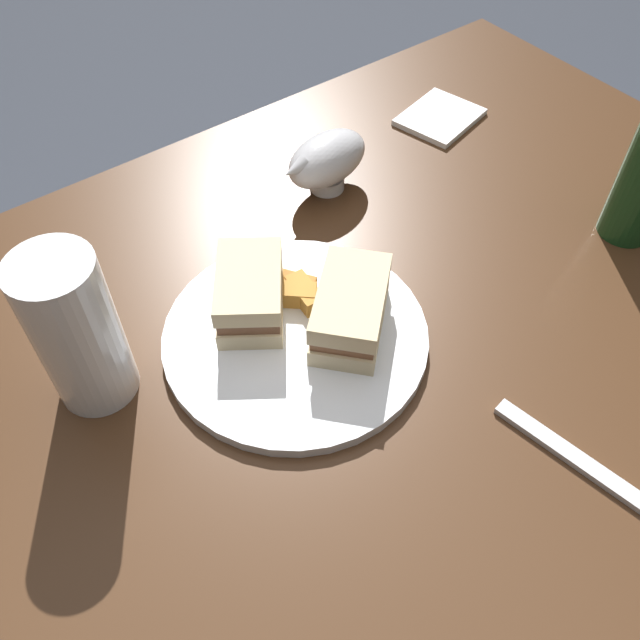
{
  "coord_description": "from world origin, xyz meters",
  "views": [
    {
      "loc": [
        -0.28,
        -0.33,
        1.24
      ],
      "look_at": [
        -0.02,
        0.01,
        0.73
      ],
      "focal_mm": 37.1,
      "sensor_mm": 36.0,
      "label": 1
    }
  ],
  "objects_px": {
    "sandwich_half_right": "(250,293)",
    "pint_glass": "(80,340)",
    "plate": "(296,336)",
    "sandwich_half_left": "(349,307)",
    "fork": "(584,464)",
    "gravy_boat": "(326,159)",
    "napkin": "(440,117)"
  },
  "relations": [
    {
      "from": "gravy_boat",
      "to": "napkin",
      "type": "bearing_deg",
      "value": 6.34
    },
    {
      "from": "napkin",
      "to": "fork",
      "type": "bearing_deg",
      "value": -119.89
    },
    {
      "from": "sandwich_half_left",
      "to": "pint_glass",
      "type": "bearing_deg",
      "value": 158.3
    },
    {
      "from": "pint_glass",
      "to": "gravy_boat",
      "type": "relative_size",
      "value": 1.27
    },
    {
      "from": "sandwich_half_left",
      "to": "sandwich_half_right",
      "type": "height_order",
      "value": "same"
    },
    {
      "from": "sandwich_half_right",
      "to": "napkin",
      "type": "relative_size",
      "value": 1.12
    },
    {
      "from": "napkin",
      "to": "fork",
      "type": "distance_m",
      "value": 0.55
    },
    {
      "from": "pint_glass",
      "to": "fork",
      "type": "height_order",
      "value": "pint_glass"
    },
    {
      "from": "sandwich_half_right",
      "to": "pint_glass",
      "type": "distance_m",
      "value": 0.17
    },
    {
      "from": "pint_glass",
      "to": "sandwich_half_left",
      "type": "bearing_deg",
      "value": -21.7
    },
    {
      "from": "pint_glass",
      "to": "napkin",
      "type": "relative_size",
      "value": 1.52
    },
    {
      "from": "pint_glass",
      "to": "gravy_boat",
      "type": "distance_m",
      "value": 0.38
    },
    {
      "from": "plate",
      "to": "gravy_boat",
      "type": "bearing_deg",
      "value": 45.49
    },
    {
      "from": "pint_glass",
      "to": "fork",
      "type": "distance_m",
      "value": 0.47
    },
    {
      "from": "plate",
      "to": "fork",
      "type": "bearing_deg",
      "value": -65.7
    },
    {
      "from": "sandwich_half_right",
      "to": "fork",
      "type": "bearing_deg",
      "value": -66.26
    },
    {
      "from": "sandwich_half_left",
      "to": "sandwich_half_right",
      "type": "xyz_separation_m",
      "value": [
        -0.07,
        0.08,
        -0.0
      ]
    },
    {
      "from": "gravy_boat",
      "to": "plate",
      "type": "bearing_deg",
      "value": -134.51
    },
    {
      "from": "plate",
      "to": "sandwich_half_left",
      "type": "relative_size",
      "value": 2.11
    },
    {
      "from": "sandwich_half_right",
      "to": "napkin",
      "type": "height_order",
      "value": "sandwich_half_right"
    },
    {
      "from": "sandwich_half_left",
      "to": "gravy_boat",
      "type": "relative_size",
      "value": 0.99
    },
    {
      "from": "gravy_boat",
      "to": "pint_glass",
      "type": "bearing_deg",
      "value": -163.35
    },
    {
      "from": "sandwich_half_right",
      "to": "gravy_boat",
      "type": "relative_size",
      "value": 0.94
    },
    {
      "from": "plate",
      "to": "pint_glass",
      "type": "xyz_separation_m",
      "value": [
        -0.19,
        0.07,
        0.07
      ]
    },
    {
      "from": "gravy_boat",
      "to": "fork",
      "type": "bearing_deg",
      "value": -96.47
    },
    {
      "from": "napkin",
      "to": "sandwich_half_left",
      "type": "bearing_deg",
      "value": -146.86
    },
    {
      "from": "plate",
      "to": "sandwich_half_left",
      "type": "distance_m",
      "value": 0.06
    },
    {
      "from": "fork",
      "to": "gravy_boat",
      "type": "bearing_deg",
      "value": 163.67
    },
    {
      "from": "sandwich_half_left",
      "to": "sandwich_half_right",
      "type": "distance_m",
      "value": 0.1
    },
    {
      "from": "pint_glass",
      "to": "gravy_boat",
      "type": "xyz_separation_m",
      "value": [
        0.36,
        0.11,
        -0.03
      ]
    },
    {
      "from": "pint_glass",
      "to": "plate",
      "type": "bearing_deg",
      "value": -20.35
    },
    {
      "from": "sandwich_half_left",
      "to": "pint_glass",
      "type": "xyz_separation_m",
      "value": [
        -0.24,
        0.09,
        0.03
      ]
    }
  ]
}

